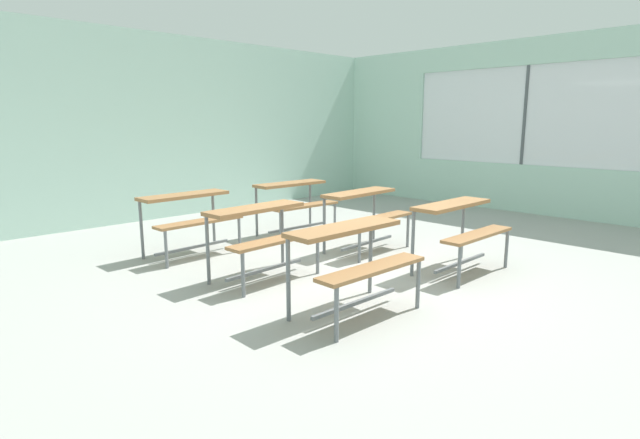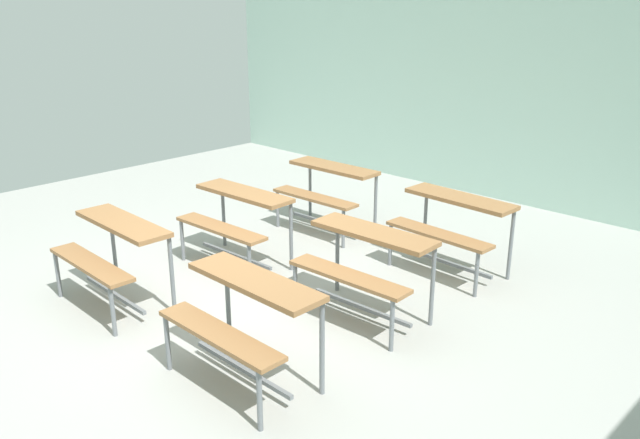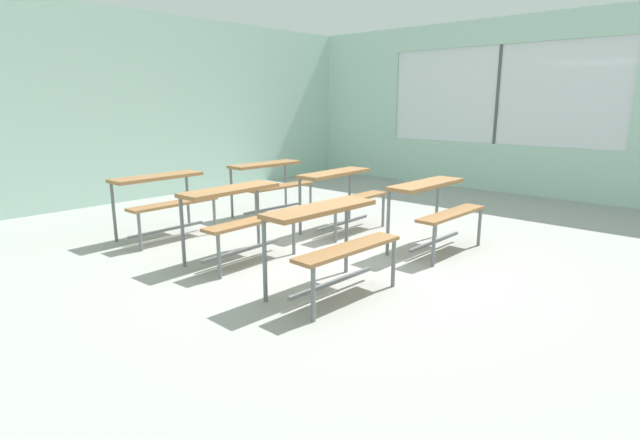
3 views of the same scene
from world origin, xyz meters
name	(u,v)px [view 2 (image 2 of 3)]	position (x,y,z in m)	size (l,w,h in m)	color
ground	(234,310)	(0.00, 0.00, -0.03)	(10.00, 9.00, 0.05)	#9E9E99
wall_back	(508,84)	(0.00, 4.50, 1.50)	(10.00, 0.12, 3.00)	silver
desk_bench_r0c0	(112,244)	(-0.79, -0.65, 0.56)	(1.12, 0.62, 0.74)	olive
desk_bench_r0c1	(243,307)	(0.93, -0.64, 0.56)	(1.10, 0.60, 0.74)	olive
desk_bench_r1c0	(236,211)	(-0.73, 0.65, 0.56)	(1.12, 0.63, 0.74)	olive
desk_bench_r1c1	(365,254)	(0.91, 0.65, 0.56)	(1.12, 0.63, 0.74)	olive
desk_bench_r2c0	(327,183)	(-0.77, 1.99, 0.56)	(1.11, 0.62, 0.74)	olive
desk_bench_r2c1	(452,217)	(0.90, 1.96, 0.56)	(1.12, 0.64, 0.74)	olive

